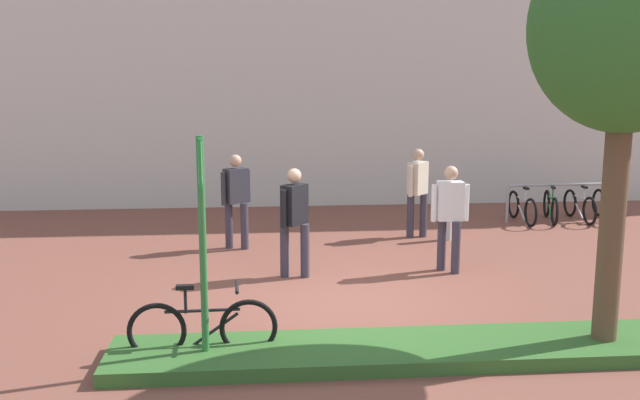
{
  "coord_description": "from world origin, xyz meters",
  "views": [
    {
      "loc": [
        -1.21,
        -9.53,
        3.2
      ],
      "look_at": [
        -0.25,
        1.54,
        1.17
      ],
      "focal_mm": 39.96,
      "sensor_mm": 36.0,
      "label": 1
    }
  ],
  "objects_px": {
    "bike_rack_cluster": "(565,205)",
    "person_suited_dark": "(295,216)",
    "person_shirt_blue": "(450,212)",
    "person_suited_navy": "(236,195)",
    "tree_sidewalk": "(627,31)",
    "person_casual_tan": "(418,187)",
    "bollard_steel": "(448,217)",
    "parking_sign_post": "(202,218)",
    "bike_at_sign": "(203,328)"
  },
  "relations": [
    {
      "from": "bike_at_sign",
      "to": "tree_sidewalk",
      "type": "bearing_deg",
      "value": -2.86
    },
    {
      "from": "bike_rack_cluster",
      "to": "bike_at_sign",
      "type": "bearing_deg",
      "value": -136.75
    },
    {
      "from": "tree_sidewalk",
      "to": "bike_rack_cluster",
      "type": "bearing_deg",
      "value": 69.5
    },
    {
      "from": "person_shirt_blue",
      "to": "person_casual_tan",
      "type": "distance_m",
      "value": 2.44
    },
    {
      "from": "bike_rack_cluster",
      "to": "person_casual_tan",
      "type": "distance_m",
      "value": 3.75
    },
    {
      "from": "parking_sign_post",
      "to": "person_shirt_blue",
      "type": "relative_size",
      "value": 1.47
    },
    {
      "from": "bike_at_sign",
      "to": "person_suited_navy",
      "type": "distance_m",
      "value": 5.03
    },
    {
      "from": "tree_sidewalk",
      "to": "person_shirt_blue",
      "type": "height_order",
      "value": "tree_sidewalk"
    },
    {
      "from": "person_casual_tan",
      "to": "tree_sidewalk",
      "type": "bearing_deg",
      "value": -81.36
    },
    {
      "from": "bike_rack_cluster",
      "to": "person_casual_tan",
      "type": "relative_size",
      "value": 1.55
    },
    {
      "from": "bike_rack_cluster",
      "to": "person_shirt_blue",
      "type": "distance_m",
      "value": 5.09
    },
    {
      "from": "parking_sign_post",
      "to": "bollard_steel",
      "type": "relative_size",
      "value": 2.81
    },
    {
      "from": "bollard_steel",
      "to": "person_suited_navy",
      "type": "distance_m",
      "value": 4.03
    },
    {
      "from": "bollard_steel",
      "to": "person_shirt_blue",
      "type": "relative_size",
      "value": 0.52
    },
    {
      "from": "tree_sidewalk",
      "to": "bollard_steel",
      "type": "height_order",
      "value": "tree_sidewalk"
    },
    {
      "from": "bike_at_sign",
      "to": "person_casual_tan",
      "type": "height_order",
      "value": "person_casual_tan"
    },
    {
      "from": "person_shirt_blue",
      "to": "person_casual_tan",
      "type": "relative_size",
      "value": 1.0
    },
    {
      "from": "person_casual_tan",
      "to": "person_shirt_blue",
      "type": "bearing_deg",
      "value": -90.68
    },
    {
      "from": "person_shirt_blue",
      "to": "bollard_steel",
      "type": "bearing_deg",
      "value": 75.3
    },
    {
      "from": "parking_sign_post",
      "to": "person_shirt_blue",
      "type": "xyz_separation_m",
      "value": [
        3.63,
        3.36,
        -0.67
      ]
    },
    {
      "from": "person_suited_navy",
      "to": "person_shirt_blue",
      "type": "bearing_deg",
      "value": -27.96
    },
    {
      "from": "bike_at_sign",
      "to": "person_casual_tan",
      "type": "xyz_separation_m",
      "value": [
        3.69,
        5.6,
        0.63
      ]
    },
    {
      "from": "person_suited_dark",
      "to": "bike_at_sign",
      "type": "bearing_deg",
      "value": -111.16
    },
    {
      "from": "tree_sidewalk",
      "to": "person_suited_navy",
      "type": "height_order",
      "value": "tree_sidewalk"
    },
    {
      "from": "parking_sign_post",
      "to": "bike_at_sign",
      "type": "xyz_separation_m",
      "value": [
        -0.04,
        0.2,
        -1.3
      ]
    },
    {
      "from": "parking_sign_post",
      "to": "bike_at_sign",
      "type": "bearing_deg",
      "value": 100.97
    },
    {
      "from": "bike_at_sign",
      "to": "person_shirt_blue",
      "type": "xyz_separation_m",
      "value": [
        3.67,
        3.16,
        0.63
      ]
    },
    {
      "from": "bollard_steel",
      "to": "person_casual_tan",
      "type": "xyz_separation_m",
      "value": [
        -0.53,
        0.31,
        0.53
      ]
    },
    {
      "from": "tree_sidewalk",
      "to": "person_suited_dark",
      "type": "xyz_separation_m",
      "value": [
        -3.39,
        3.31,
        -2.63
      ]
    },
    {
      "from": "person_shirt_blue",
      "to": "bike_rack_cluster",
      "type": "bearing_deg",
      "value": 45.61
    },
    {
      "from": "person_shirt_blue",
      "to": "person_suited_dark",
      "type": "xyz_separation_m",
      "value": [
        -2.47,
        -0.08,
        0.0
      ]
    },
    {
      "from": "bike_at_sign",
      "to": "person_suited_dark",
      "type": "bearing_deg",
      "value": 68.84
    },
    {
      "from": "bike_rack_cluster",
      "to": "person_suited_dark",
      "type": "xyz_separation_m",
      "value": [
        -6.0,
        -3.69,
        0.64
      ]
    },
    {
      "from": "person_suited_dark",
      "to": "person_shirt_blue",
      "type": "bearing_deg",
      "value": 1.91
    },
    {
      "from": "bike_rack_cluster",
      "to": "person_suited_dark",
      "type": "bearing_deg",
      "value": -148.43
    },
    {
      "from": "parking_sign_post",
      "to": "tree_sidewalk",
      "type": "bearing_deg",
      "value": -0.36
    },
    {
      "from": "bollard_steel",
      "to": "person_shirt_blue",
      "type": "distance_m",
      "value": 2.26
    },
    {
      "from": "person_suited_navy",
      "to": "bike_rack_cluster",
      "type": "bearing_deg",
      "value": 14.41
    },
    {
      "from": "person_shirt_blue",
      "to": "person_suited_dark",
      "type": "distance_m",
      "value": 2.47
    },
    {
      "from": "tree_sidewalk",
      "to": "bike_rack_cluster",
      "type": "relative_size",
      "value": 1.8
    },
    {
      "from": "person_suited_dark",
      "to": "person_casual_tan",
      "type": "relative_size",
      "value": 1.0
    },
    {
      "from": "person_suited_dark",
      "to": "person_casual_tan",
      "type": "height_order",
      "value": "same"
    },
    {
      "from": "person_shirt_blue",
      "to": "parking_sign_post",
      "type": "bearing_deg",
      "value": -137.17
    },
    {
      "from": "parking_sign_post",
      "to": "person_suited_navy",
      "type": "bearing_deg",
      "value": 87.79
    },
    {
      "from": "parking_sign_post",
      "to": "bike_at_sign",
      "type": "height_order",
      "value": "parking_sign_post"
    },
    {
      "from": "person_suited_navy",
      "to": "person_shirt_blue",
      "type": "height_order",
      "value": "same"
    },
    {
      "from": "tree_sidewalk",
      "to": "parking_sign_post",
      "type": "bearing_deg",
      "value": 179.64
    },
    {
      "from": "person_suited_navy",
      "to": "tree_sidewalk",
      "type": "bearing_deg",
      "value": -50.19
    },
    {
      "from": "person_suited_navy",
      "to": "person_shirt_blue",
      "type": "relative_size",
      "value": 1.0
    },
    {
      "from": "bike_at_sign",
      "to": "bike_rack_cluster",
      "type": "height_order",
      "value": "bike_at_sign"
    }
  ]
}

